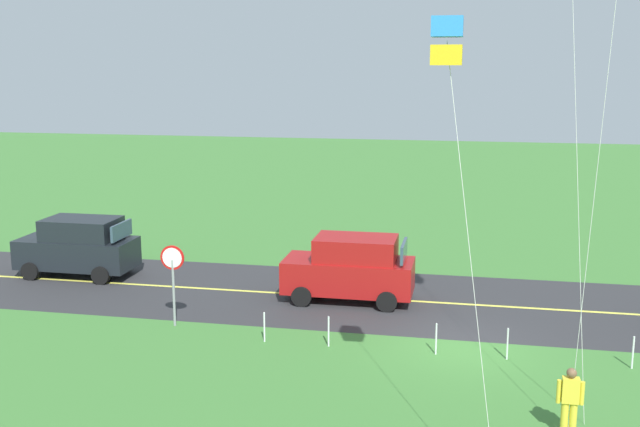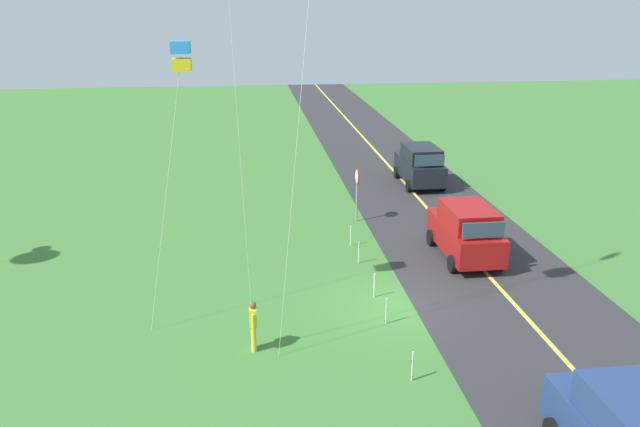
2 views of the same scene
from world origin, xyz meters
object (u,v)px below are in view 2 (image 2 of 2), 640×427
Objects in this scene: car_parked_east_near at (420,165)px; kite_green_far at (181,57)px; car_suv_foreground at (466,231)px; person_adult_near at (253,324)px; stop_sign at (357,184)px.

kite_green_far is at bearing 140.56° from car_parked_east_near.
person_adult_near is (-6.15, 8.66, -0.29)m from car_suv_foreground.
car_parked_east_near is 1.72× the size of stop_sign.
person_adult_near is (-11.10, 5.08, -0.94)m from stop_sign.
kite_green_far is (-3.35, 10.47, 7.20)m from car_suv_foreground.
car_suv_foreground is 2.75× the size of person_adult_near.
stop_sign is 0.29× the size of kite_green_far.
car_parked_east_near is 19.44m from person_adult_near.
kite_green_far reaches higher than stop_sign.
car_parked_east_near is at bearing -61.24° from person_adult_near.
kite_green_far is at bearing 140.29° from stop_sign.
stop_sign is at bearing -55.81° from person_adult_near.
car_suv_foreground is 1.72× the size of stop_sign.
car_parked_east_near reaches higher than person_adult_near.
person_adult_near is 8.20m from kite_green_far.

